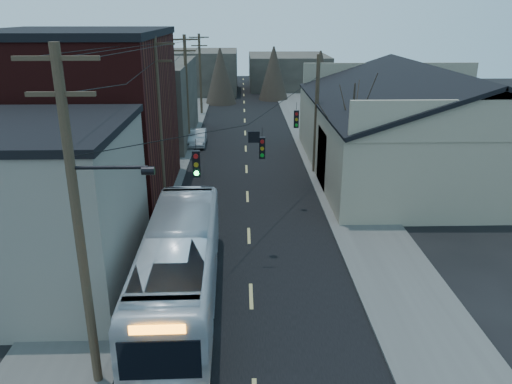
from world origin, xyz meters
TOP-DOWN VIEW (x-y plane):
  - road_surface at (0.00, 30.00)m, footprint 9.00×110.00m
  - sidewalk_left at (-6.50, 30.00)m, footprint 4.00×110.00m
  - sidewalk_right at (6.50, 30.00)m, footprint 4.00×110.00m
  - building_clapboard at (-9.00, 9.00)m, footprint 8.00×8.00m
  - building_brick at (-10.00, 20.00)m, footprint 10.00×12.00m
  - building_left_far at (-9.50, 36.00)m, footprint 9.00×14.00m
  - warehouse at (13.00, 25.00)m, footprint 16.16×20.60m
  - building_far_left at (-6.00, 65.00)m, footprint 10.00×12.00m
  - building_far_right at (7.00, 70.00)m, footprint 12.00×14.00m
  - bare_tree at (6.50, 20.00)m, footprint 0.40×0.40m
  - utility_lines at (-3.11, 24.14)m, footprint 11.24×45.28m
  - bus at (-2.87, 7.72)m, footprint 3.00×11.95m
  - parked_car at (-4.30, 33.49)m, footprint 1.54×4.21m

SIDE VIEW (x-z plane):
  - road_surface at x=0.00m, z-range 0.00..0.02m
  - sidewalk_left at x=-6.50m, z-range 0.00..0.12m
  - sidewalk_right at x=6.50m, z-range 0.00..0.12m
  - parked_car at x=-4.30m, z-range 0.00..1.38m
  - bus at x=-2.87m, z-range 0.00..3.31m
  - building_far_right at x=7.00m, z-range 0.00..5.00m
  - warehouse at x=13.00m, z-range -1.17..6.56m
  - building_far_left at x=-6.00m, z-range 0.00..6.00m
  - building_clapboard at x=-9.00m, z-range 0.00..7.00m
  - building_left_far at x=-9.50m, z-range 0.00..7.00m
  - bare_tree at x=6.50m, z-range 0.00..7.20m
  - utility_lines at x=-3.11m, z-range -0.30..10.20m
  - building_brick at x=-10.00m, z-range 0.00..10.00m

